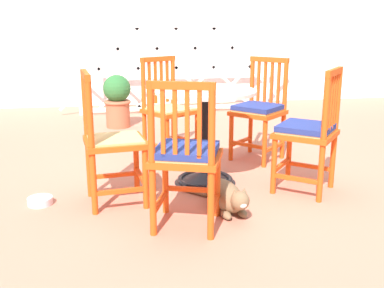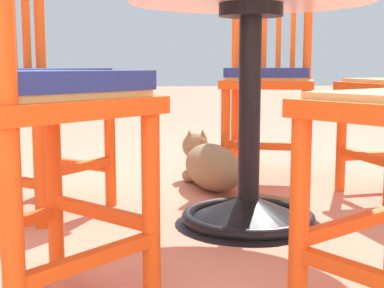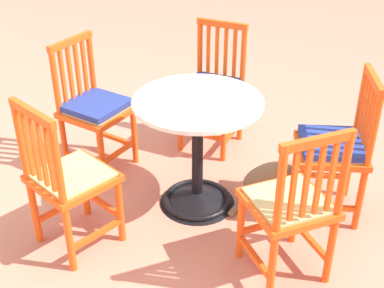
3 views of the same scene
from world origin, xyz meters
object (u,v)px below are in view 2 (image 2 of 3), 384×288
cafe_table (249,138)px  orange_chair_facing_out (24,99)px  tabby_cat (210,165)px  orange_chair_at_corner (269,80)px  orange_chair_near_fence (35,85)px

cafe_table → orange_chair_facing_out: size_ratio=0.83×
orange_chair_facing_out → tabby_cat: (-0.57, -1.13, -0.35)m
cafe_table → tabby_cat: bearing=-86.8°
cafe_table → orange_chair_facing_out: (0.60, 0.56, 0.16)m
orange_chair_facing_out → cafe_table: bearing=-137.1°
cafe_table → orange_chair_at_corner: bearing=-109.4°
orange_chair_at_corner → orange_chair_near_fence: 1.08m
orange_chair_facing_out → orange_chair_near_fence: bearing=-83.4°
orange_chair_near_fence → orange_chair_facing_out: 0.87m
orange_chair_facing_out → tabby_cat: orange_chair_facing_out is taller
cafe_table → orange_chair_near_fence: size_ratio=0.83×
orange_chair_near_fence → orange_chair_facing_out: bearing=96.6°
cafe_table → orange_chair_near_fence: 0.78m
cafe_table → orange_chair_near_fence: (0.70, -0.30, 0.16)m
orange_chair_at_corner → orange_chair_near_fence: bearing=25.5°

